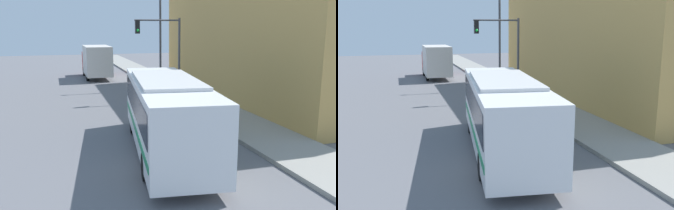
# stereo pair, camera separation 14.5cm
# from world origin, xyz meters

# --- Properties ---
(ground_plane) EXTENTS (120.00, 120.00, 0.00)m
(ground_plane) POSITION_xyz_m (0.00, 0.00, 0.00)
(ground_plane) COLOR slate
(sidewalk) EXTENTS (3.16, 70.00, 0.17)m
(sidewalk) POSITION_xyz_m (6.08, 20.00, 0.09)
(sidewalk) COLOR gray
(sidewalk) RESTS_ON ground_plane
(building_facade) EXTENTS (6.00, 22.38, 9.74)m
(building_facade) POSITION_xyz_m (10.66, 12.19, 4.87)
(building_facade) COLOR tan
(building_facade) RESTS_ON ground_plane
(city_bus) EXTENTS (3.81, 10.27, 3.14)m
(city_bus) POSITION_xyz_m (0.98, 2.01, 1.81)
(city_bus) COLOR white
(city_bus) RESTS_ON ground_plane
(delivery_truck) EXTENTS (2.43, 7.01, 3.29)m
(delivery_truck) POSITION_xyz_m (0.79, 26.00, 1.77)
(delivery_truck) COLOR silver
(delivery_truck) RESTS_ON ground_plane
(fire_hydrant) EXTENTS (0.24, 0.33, 0.81)m
(fire_hydrant) POSITION_xyz_m (5.10, 5.35, 0.58)
(fire_hydrant) COLOR gold
(fire_hydrant) RESTS_ON sidewalk
(traffic_light_pole) EXTENTS (3.28, 0.35, 5.56)m
(traffic_light_pole) POSITION_xyz_m (4.16, 13.04, 3.98)
(traffic_light_pole) COLOR #47474C
(traffic_light_pole) RESTS_ON sidewalk
(parking_meter) EXTENTS (0.14, 0.14, 1.21)m
(parking_meter) POSITION_xyz_m (5.10, 8.40, 1.00)
(parking_meter) COLOR #47474C
(parking_meter) RESTS_ON sidewalk
(street_lamp) EXTENTS (2.50, 0.28, 7.61)m
(street_lamp) POSITION_xyz_m (5.04, 18.33, 4.66)
(street_lamp) COLOR #47474C
(street_lamp) RESTS_ON sidewalk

